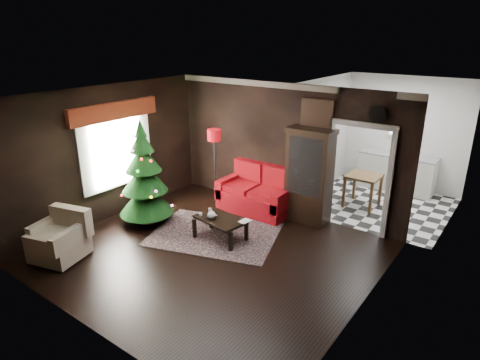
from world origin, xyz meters
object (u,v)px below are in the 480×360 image
Objects in this scene: christmas_tree at (144,175)px; floor_lamp at (215,171)px; kitchen_table at (362,191)px; loveseat at (256,190)px; curio_cabinet at (309,178)px; coffee_table at (220,229)px; teapot at (211,215)px; armchair at (58,235)px; wall_clock at (378,114)px.

floor_lamp is at bearing 68.72° from christmas_tree.
christmas_tree is 2.83× the size of kitchen_table.
loveseat is 0.89× the size of curio_cabinet.
kitchen_table is at bearing 63.32° from coffee_table.
loveseat is 1.03m from floor_lamp.
teapot is (-1.06, -1.86, -0.42)m from curio_cabinet.
loveseat is at bearing 49.92° from christmas_tree.
coffee_table is 1.27× the size of kitchen_table.
teapot is at bearing -119.75° from curio_cabinet.
christmas_tree is at bearing 72.31° from armchair.
coffee_table is at bearing -116.68° from kitchen_table.
wall_clock is 2.43m from kitchen_table.
floor_lamp is 1.66m from christmas_tree.
christmas_tree is at bearing -173.71° from teapot.
armchair is at bearing -129.26° from coffee_table.
floor_lamp reaches higher than kitchen_table.
curio_cabinet is 0.89× the size of christmas_tree.
curio_cabinet is 2.53× the size of kitchen_table.
armchair reaches higher than teapot.
loveseat is 2.01× the size of armchair.
wall_clock reaches higher than teapot.
floor_lamp reaches higher than loveseat.
floor_lamp is at bearing 63.76° from armchair.
loveseat is 2.45m from kitchen_table.
armchair is (-2.77, -3.97, -0.49)m from curio_cabinet.
armchair reaches higher than coffee_table.
floor_lamp is 5.96× the size of wall_clock.
loveseat is at bearing -169.17° from curio_cabinet.
christmas_tree is at bearing -133.84° from kitchen_table.
armchair is at bearing -128.87° from teapot.
loveseat reaches higher than kitchen_table.
floor_lamp reaches higher than teapot.
teapot is (0.09, -1.64, 0.03)m from loveseat.
teapot is (1.02, -1.35, -0.30)m from floor_lamp.
armchair is at bearing -113.30° from loveseat.
curio_cabinet is at bearing 10.83° from loveseat.
curio_cabinet is at bearing -171.47° from wall_clock.
coffee_table is (0.20, -1.52, -0.27)m from loveseat.
teapot is 3.56m from wall_clock.
loveseat is 5.31× the size of wall_clock.
wall_clock is (2.35, 0.40, 1.88)m from loveseat.
floor_lamp is 3.38m from kitchen_table.
christmas_tree reaches higher than armchair.
coffee_table is 0.34m from teapot.
christmas_tree is 2.23× the size of coffee_table.
kitchen_table reaches higher than coffee_table.
wall_clock is at bearing 9.66° from loveseat.
curio_cabinet is at bearing 13.66° from floor_lamp.
teapot is 3.71m from kitchen_table.
curio_cabinet reaches higher than armchair.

